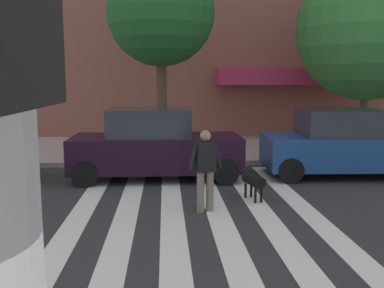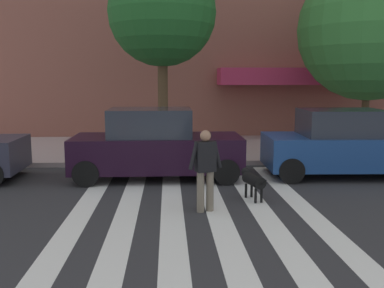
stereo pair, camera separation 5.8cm
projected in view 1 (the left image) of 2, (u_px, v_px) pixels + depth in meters
ground_plane at (224, 238)px, 7.22m from camera, size 160.00×160.00×0.00m
sidewalk_far at (191, 148)px, 16.19m from camera, size 80.00×6.00×0.15m
crosswalk_stripes at (201, 238)px, 7.20m from camera, size 4.95×11.59×0.01m
parked_car_behind_first at (155, 146)px, 11.50m from camera, size 4.44×1.93×1.86m
parked_car_third_in_line at (344, 144)px, 11.82m from camera, size 4.48×2.13×1.82m
street_tree_nearest at (161, 12)px, 14.01m from camera, size 3.53×3.53×6.41m
street_tree_middle at (368, 30)px, 14.99m from camera, size 4.92×4.92×6.65m
pedestrian_dog_walker at (205, 166)px, 8.56m from camera, size 0.70×0.33×1.64m
dog_on_leash at (252, 180)px, 9.49m from camera, size 0.45×1.06×0.65m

